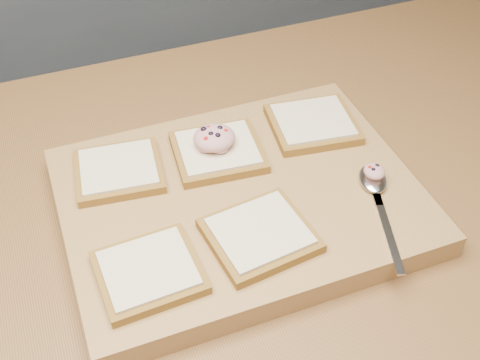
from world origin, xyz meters
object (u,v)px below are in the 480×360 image
at_px(cutting_board, 240,201).
at_px(bread_far_center, 218,151).
at_px(tuna_salad_dollop, 214,137).
at_px(spoon, 375,186).

xyz_separation_m(cutting_board, bread_far_center, (-0.00, 0.08, 0.03)).
distance_m(bread_far_center, tuna_salad_dollop, 0.03).
height_order(tuna_salad_dollop, spoon, tuna_salad_dollop).
xyz_separation_m(cutting_board, tuna_salad_dollop, (-0.01, 0.09, 0.05)).
relative_size(cutting_board, bread_far_center, 3.57).
bearing_deg(tuna_salad_dollop, bread_far_center, -56.38).
bearing_deg(spoon, bread_far_center, 141.35).
bearing_deg(bread_far_center, cutting_board, -87.18).
relative_size(bread_far_center, tuna_salad_dollop, 2.23).
distance_m(cutting_board, bread_far_center, 0.09).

